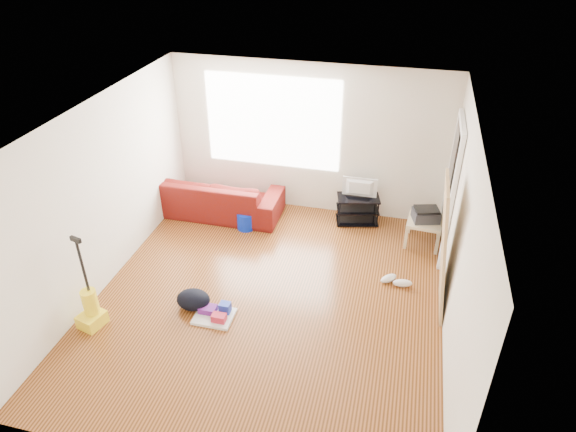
% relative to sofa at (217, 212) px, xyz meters
% --- Properties ---
extents(room, '(4.51, 5.01, 2.51)m').
position_rel_sofa_xyz_m(room, '(1.53, -1.80, 1.25)').
color(room, '#42230B').
rests_on(room, ground).
extents(sofa, '(2.19, 0.86, 0.64)m').
position_rel_sofa_xyz_m(sofa, '(0.00, 0.00, 0.00)').
color(sofa, '#4D0F12').
rests_on(sofa, ground).
extents(tv_stand, '(0.74, 0.52, 0.46)m').
position_rel_sofa_xyz_m(tv_stand, '(2.34, 0.27, 0.24)').
color(tv_stand, black).
rests_on(tv_stand, ground).
extents(tv, '(0.56, 0.07, 0.32)m').
position_rel_sofa_xyz_m(tv, '(2.34, 0.27, 0.62)').
color(tv, black).
rests_on(tv, tv_stand).
extents(side_table, '(0.55, 0.55, 0.42)m').
position_rel_sofa_xyz_m(side_table, '(3.40, -0.10, 0.35)').
color(side_table, tan).
rests_on(side_table, ground).
extents(printer, '(0.45, 0.38, 0.20)m').
position_rel_sofa_xyz_m(printer, '(3.40, -0.10, 0.51)').
color(printer, '#2A2B30').
rests_on(printer, side_table).
extents(bucket, '(0.29, 0.29, 0.28)m').
position_rel_sofa_xyz_m(bucket, '(0.63, -0.35, 0.00)').
color(bucket, '#0723BB').
rests_on(bucket, ground).
extents(toilet_paper, '(0.11, 0.11, 0.10)m').
position_rel_sofa_xyz_m(toilet_paper, '(0.59, -0.36, 0.19)').
color(toilet_paper, white).
rests_on(toilet_paper, bucket).
extents(cleaning_tray, '(0.49, 0.39, 0.18)m').
position_rel_sofa_xyz_m(cleaning_tray, '(0.89, -2.44, 0.05)').
color(cleaning_tray, silver).
rests_on(cleaning_tray, ground).
extents(backpack, '(0.45, 0.36, 0.24)m').
position_rel_sofa_xyz_m(backpack, '(0.55, -2.33, 0.00)').
color(backpack, black).
rests_on(backpack, ground).
extents(sneakers, '(0.47, 0.27, 0.11)m').
position_rel_sofa_xyz_m(sneakers, '(3.07, -1.22, 0.05)').
color(sneakers, silver).
rests_on(sneakers, ground).
extents(vacuum, '(0.33, 0.36, 1.27)m').
position_rel_sofa_xyz_m(vacuum, '(-0.55, -2.92, 0.23)').
color(vacuum, yellow).
rests_on(vacuum, ground).
extents(door_panel, '(0.23, 0.73, 1.82)m').
position_rel_sofa_xyz_m(door_panel, '(3.58, -1.57, 0.00)').
color(door_panel, '#9D7D4B').
rests_on(door_panel, ground).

